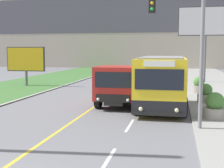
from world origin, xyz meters
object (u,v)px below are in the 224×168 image
Objects in this scene: planter_round_near at (215,107)px; planter_round_second at (206,94)px; billboard_small at (26,60)px; planter_round_third at (199,86)px; dump_truck at (120,85)px; billboard_large at (206,24)px; city_bus at (162,83)px; traffic_light_mast at (187,38)px.

planter_round_near is 1.05× the size of planter_round_second.
billboard_small is 15.84m from planter_round_third.
dump_truck is 16.99m from billboard_large.
billboard_large reaches higher than planter_round_second.
planter_round_near reaches higher than planter_round_third.
planter_round_near is (2.63, -1.98, -0.88)m from city_bus.
city_bus is 7.77m from planter_round_third.
billboard_large is 18.78m from planter_round_near.
billboard_large is at bearing 86.89° from planter_round_near.
planter_round_third is (-0.13, 9.28, -0.00)m from planter_round_near.
billboard_small is 2.97× the size of planter_round_near.
planter_round_near is at bearing -36.23° from billboard_small.
dump_truck reaches higher than planter_round_second.
traffic_light_mast is 4.81× the size of planter_round_near.
traffic_light_mast is at bearing -53.68° from dump_truck.
planter_round_third is (1.34, 11.44, -3.23)m from traffic_light_mast.
planter_round_third is (5.03, 6.42, -0.61)m from dump_truck.
traffic_light_mast reaches higher than planter_round_second.
city_bus is 0.98× the size of traffic_light_mast.
dump_truck is at bearing 151.00° from planter_round_near.
city_bus reaches higher than planter_round_second.
planter_round_near reaches higher than planter_round_second.
planter_round_near is at bearing 55.76° from traffic_light_mast.
city_bus is at bearing -19.21° from dump_truck.
traffic_light_mast is 5.08× the size of planter_round_second.
billboard_small is (-10.55, 8.65, 1.20)m from dump_truck.
planter_round_second is at bearing -94.28° from billboard_large.
dump_truck is (-2.53, 0.88, -0.27)m from city_bus.
city_bus is 1.60× the size of billboard_small.
planter_round_near is (1.47, 2.16, -3.23)m from traffic_light_mast.
planter_round_second is 0.96× the size of planter_round_third.
billboard_large is at bearing 67.89° from dump_truck.
city_bus reaches higher than planter_round_third.
billboard_large is (6.14, 15.10, 4.77)m from dump_truck.
billboard_large is (2.45, 20.12, 2.15)m from traffic_light_mast.
billboard_small reaches higher than city_bus.
dump_truck reaches higher than planter_round_near.
traffic_light_mast is 11.96m from planter_round_third.
traffic_light_mast reaches higher than city_bus.
billboard_small reaches higher than planter_round_second.
billboard_large reaches higher than traffic_light_mast.
dump_truck is at bearing 126.32° from traffic_light_mast.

